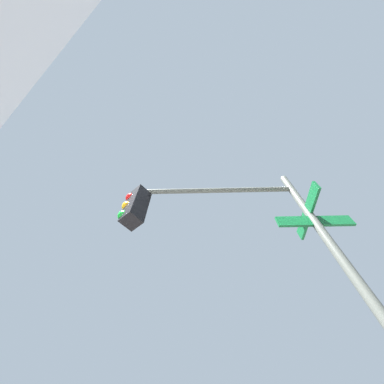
# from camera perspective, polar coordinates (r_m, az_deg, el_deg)

# --- Properties ---
(traffic_signal_near) EXTENTS (2.77, 2.30, 5.39)m
(traffic_signal_near) POSITION_cam_1_polar(r_m,az_deg,el_deg) (3.16, 9.72, -10.78)
(traffic_signal_near) COLOR #474C47
(traffic_signal_near) RESTS_ON ground_plane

